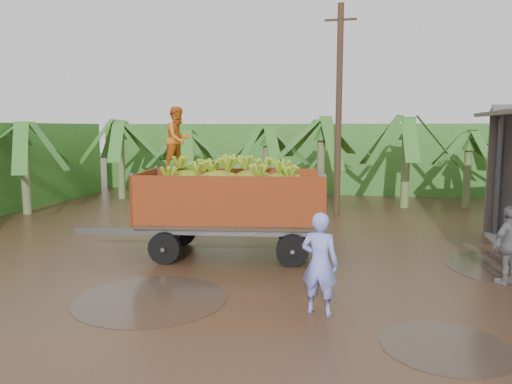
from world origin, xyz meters
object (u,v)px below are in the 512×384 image
banana_trailer (231,201)px  man_blue (320,263)px  man_grey (510,245)px  utility_pole (339,110)px

banana_trailer → man_blue: banana_trailer is taller
banana_trailer → man_grey: banana_trailer is taller
man_grey → utility_pole: (-4.17, 7.95, 3.19)m
man_grey → utility_pole: utility_pole is taller
utility_pole → banana_trailer: bearing=-109.6°
man_blue → utility_pole: utility_pole is taller
banana_trailer → man_grey: size_ratio=3.93×
man_grey → utility_pole: size_ratio=0.22×
man_grey → banana_trailer: bearing=-48.1°
man_blue → utility_pole: bearing=-77.3°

